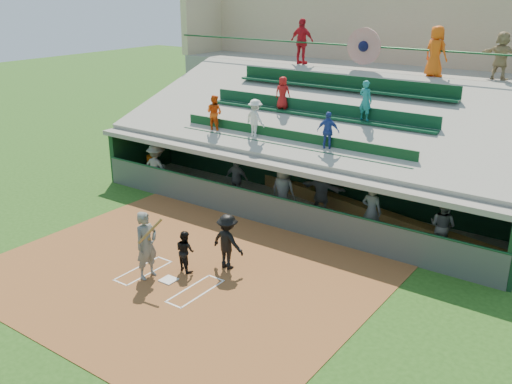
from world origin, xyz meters
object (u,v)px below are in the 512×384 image
Objects in this scene: batter_at_plate at (146,245)px; catcher at (185,251)px; home_plate at (169,280)px; white_table at (154,172)px; water_cooler at (152,160)px.

batter_at_plate is 1.17m from catcher.
batter_at_plate is (-0.63, -0.17, 0.99)m from home_plate.
white_table is at bearing 137.47° from home_plate.
white_table is (-6.17, 6.40, -0.66)m from batter_at_plate.
home_plate is at bearing 14.82° from batter_at_plate.
water_cooler is at bearing -130.64° from white_table.
catcher reaches higher than white_table.
water_cooler reaches higher than home_plate.
catcher reaches higher than water_cooler.
batter_at_plate is at bearing -51.26° from white_table.
batter_at_plate reaches higher than catcher.
catcher is 2.93× the size of water_cooler.
water_cooler is (-6.21, 6.34, -0.12)m from batter_at_plate.
batter_at_plate is 8.91m from white_table.
home_plate is at bearing -42.09° from water_cooler.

